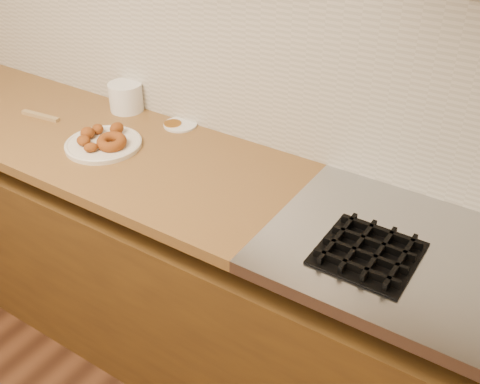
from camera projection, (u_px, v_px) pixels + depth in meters
wall_back at (207, 8)px, 1.91m from camera, size 4.00×0.02×2.70m
base_cabinet at (170, 272)px, 2.23m from camera, size 3.60×0.60×0.77m
butcher_block at (34, 120)px, 2.25m from camera, size 2.30×0.62×0.04m
backsplash at (207, 51)px, 1.98m from camera, size 3.60×0.02×0.60m
donut_plate at (104, 144)px, 2.02m from camera, size 0.27×0.27×0.02m
ring_donut at (111, 142)px, 1.98m from camera, size 0.15×0.15×0.05m
fried_dough_chunks at (96, 135)px, 2.03m from camera, size 0.14×0.21×0.04m
plastic_tub at (126, 97)px, 2.25m from camera, size 0.16×0.16×0.11m
tub_lid at (180, 125)px, 2.16m from camera, size 0.13×0.13×0.01m
brass_jar_lid at (173, 124)px, 2.16m from camera, size 0.08×0.08×0.01m
wooden_utensil at (40, 116)px, 2.22m from camera, size 0.18×0.04×0.01m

